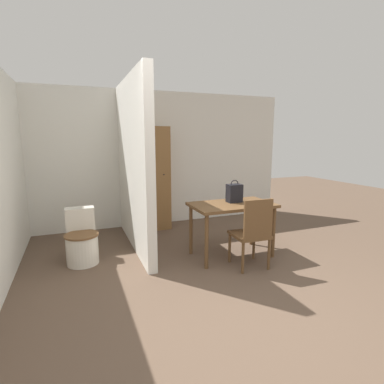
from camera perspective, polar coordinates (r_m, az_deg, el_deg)
ground_plane at (r=3.09m, az=10.37°, el=-22.24°), size 16.00×16.00×0.00m
wall_back at (r=5.77m, az=-7.37°, el=6.24°), size 5.35×0.12×2.50m
partition_wall at (r=4.54m, az=-11.13°, el=5.04°), size 0.12×2.15×2.50m
dining_table at (r=4.20m, az=7.64°, el=-3.42°), size 1.14×0.66×0.75m
wooden_chair at (r=3.87m, az=11.46°, el=-7.36°), size 0.45×0.45×0.92m
toilet at (r=4.31m, az=-20.25°, el=-8.80°), size 0.43×0.58×0.70m
handbag at (r=4.25m, az=8.06°, el=-0.18°), size 0.20×0.14×0.32m
wooden_cabinet at (r=5.48m, az=-7.73°, el=2.57°), size 0.60×0.49×1.85m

